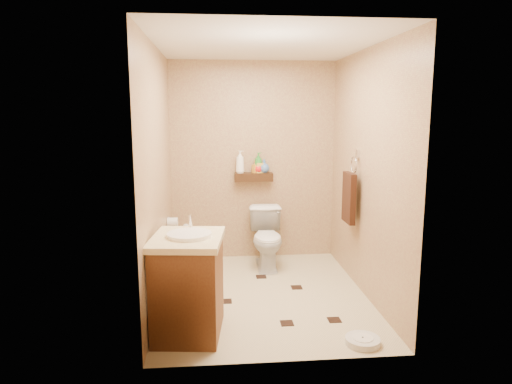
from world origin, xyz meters
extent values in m
plane|color=beige|center=(0.00, 0.00, 0.00)|extent=(2.50, 2.50, 0.00)
cube|color=tan|center=(0.00, 1.25, 1.20)|extent=(2.00, 0.04, 2.40)
cube|color=tan|center=(0.00, -1.25, 1.20)|extent=(2.00, 0.04, 2.40)
cube|color=tan|center=(-1.00, 0.00, 1.20)|extent=(0.04, 2.50, 2.40)
cube|color=tan|center=(1.00, 0.00, 1.20)|extent=(0.04, 2.50, 2.40)
cube|color=silver|center=(0.00, 0.00, 2.40)|extent=(2.00, 2.50, 0.02)
cube|color=#3A210F|center=(0.00, 1.17, 1.02)|extent=(0.46, 0.14, 0.10)
cube|color=black|center=(-0.38, -0.14, 0.00)|extent=(0.11, 0.11, 0.01)
cube|color=black|center=(0.36, 0.15, 0.00)|extent=(0.11, 0.11, 0.01)
cube|color=black|center=(0.13, -0.65, 0.00)|extent=(0.11, 0.11, 0.01)
cube|color=black|center=(-0.59, 0.51, 0.00)|extent=(0.11, 0.11, 0.01)
cube|color=black|center=(0.55, -0.63, 0.00)|extent=(0.11, 0.11, 0.01)
cube|color=black|center=(0.02, 0.49, 0.00)|extent=(0.11, 0.11, 0.01)
imported|color=white|center=(0.13, 0.83, 0.34)|extent=(0.39, 0.68, 0.69)
cube|color=brown|center=(-0.70, -0.73, 0.38)|extent=(0.58, 0.68, 0.77)
cube|color=#FFF4B8|center=(-0.70, -0.73, 0.79)|extent=(0.62, 0.73, 0.05)
cylinder|color=white|center=(-0.68, -0.73, 0.82)|extent=(0.36, 0.36, 0.05)
cylinder|color=silver|center=(-0.68, -0.51, 0.89)|extent=(0.03, 0.03, 0.12)
cylinder|color=silver|center=(0.66, -1.05, 0.03)|extent=(0.33, 0.33, 0.05)
cylinder|color=white|center=(0.66, -1.05, 0.05)|extent=(0.16, 0.16, 0.01)
cylinder|color=#1A685F|center=(-0.82, 1.01, 0.06)|extent=(0.11, 0.11, 0.12)
cylinder|color=silver|center=(-0.82, 1.01, 0.29)|extent=(0.02, 0.02, 0.35)
sphere|color=silver|center=(-0.82, 1.01, 0.45)|extent=(0.08, 0.08, 0.08)
cube|color=silver|center=(0.98, 0.25, 1.38)|extent=(0.03, 0.06, 0.08)
torus|color=silver|center=(0.95, 0.25, 1.26)|extent=(0.02, 0.19, 0.19)
cube|color=#371810|center=(0.91, 0.25, 0.92)|extent=(0.06, 0.30, 0.52)
cylinder|color=silver|center=(-0.94, 0.65, 0.60)|extent=(0.11, 0.11, 0.11)
cylinder|color=silver|center=(-0.98, 0.65, 0.66)|extent=(0.04, 0.02, 0.02)
imported|color=white|center=(-0.17, 1.17, 1.21)|extent=(0.14, 0.14, 0.27)
imported|color=gold|center=(0.02, 1.17, 1.14)|extent=(0.09, 0.09, 0.15)
imported|color=red|center=(0.05, 1.17, 1.14)|extent=(0.14, 0.14, 0.15)
imported|color=#2F8E30|center=(0.06, 1.17, 1.19)|extent=(0.12, 0.12, 0.25)
imported|color=gold|center=(0.07, 1.17, 1.16)|extent=(0.10, 0.10, 0.18)
imported|color=#456DAD|center=(0.13, 1.17, 1.15)|extent=(0.13, 0.13, 0.16)
camera|label=1|loc=(-0.47, -4.28, 1.79)|focal=32.00mm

